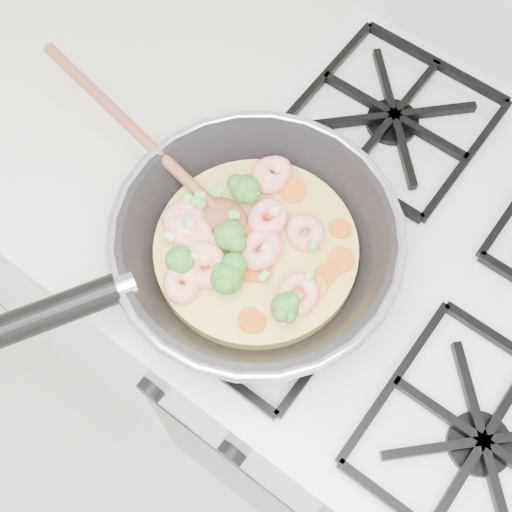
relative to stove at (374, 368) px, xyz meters
The scene contains 3 objects.
stove is the anchor object (origin of this frame).
counter_left 0.80m from the stove, behind, with size 1.00×0.60×0.90m.
skillet 0.55m from the stove, 143.22° to the right, with size 0.51×0.46×0.10m.
Camera 1 is at (0.04, 1.30, 1.67)m, focal length 49.18 mm.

